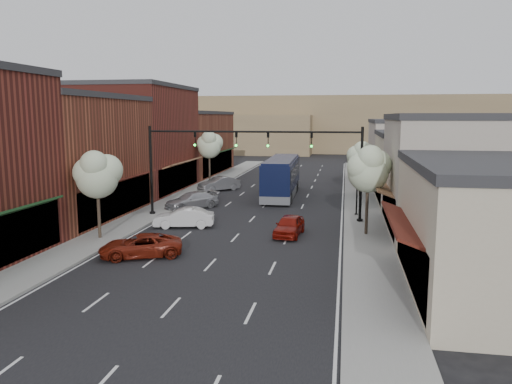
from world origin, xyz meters
The scene contains 28 objects.
ground centered at (0.00, 0.00, 0.00)m, with size 160.00×160.00×0.00m, color black.
sidewalk_left centered at (-8.40, 18.50, 0.07)m, with size 2.80×73.00×0.15m, color gray.
sidewalk_right centered at (8.40, 18.50, 0.07)m, with size 2.80×73.00×0.15m, color gray.
curb_left centered at (-7.00, 18.50, 0.07)m, with size 0.25×73.00×0.17m, color gray.
curb_right centered at (7.00, 18.50, 0.07)m, with size 0.25×73.00×0.17m, color gray.
bldg_left_midnear centered at (-14.23, 6.00, 4.66)m, with size 10.14×14.10×9.40m.
bldg_left_midfar centered at (-14.24, 20.00, 5.40)m, with size 10.14×14.10×10.90m.
bldg_left_far centered at (-14.22, 36.00, 4.16)m, with size 10.14×18.10×8.40m.
bldg_right_near centered at (13.69, -6.00, 2.92)m, with size 9.14×12.10×5.90m.
bldg_right_midnear centered at (13.72, 6.00, 3.91)m, with size 9.14×12.10×7.90m.
bldg_right_midfar centered at (13.70, 18.00, 3.17)m, with size 9.14×12.10×6.40m.
bldg_right_far centered at (13.71, 32.00, 3.66)m, with size 9.14×16.10×7.40m.
hill_far centered at (0.00, 90.00, 6.00)m, with size 120.00×30.00×12.00m, color #7A6647.
hill_near centered at (-25.00, 78.00, 4.00)m, with size 50.00×20.00×8.00m, color #7A6647.
signal_mast_right centered at (5.62, 8.00, 4.62)m, with size 8.22×0.46×7.00m.
signal_mast_left centered at (-5.62, 8.00, 4.62)m, with size 8.22×0.46×7.00m.
tree_right_near centered at (8.35, 3.94, 4.45)m, with size 2.85×2.65×5.95m.
tree_right_far centered at (8.35, 19.94, 3.99)m, with size 2.85×2.65×5.43m.
tree_left_near centered at (-8.25, -0.06, 4.22)m, with size 2.85×2.65×5.69m.
tree_left_far centered at (-8.25, 25.94, 4.60)m, with size 2.85×2.65×6.13m.
lamp_post_near centered at (7.80, 10.50, 3.01)m, with size 0.44×0.44×4.44m.
lamp_post_far centered at (7.80, 28.00, 3.01)m, with size 0.44×0.44×4.44m.
coach_bus centered at (0.80, 19.25, 1.94)m, with size 3.00×12.25×3.72m.
red_hatchback centered at (3.36, 3.22, 0.67)m, with size 1.58×3.94×1.34m, color maroon.
parked_car_a centered at (-4.20, -3.21, 0.63)m, with size 2.09×4.53×1.26m, color maroon.
parked_car_b centered at (-4.20, 4.36, 0.69)m, with size 1.46×4.19×1.38m, color silver.
parked_car_c centered at (-5.86, 11.40, 0.69)m, with size 1.93×4.75×1.38m, color #A7A8AC.
parked_car_e centered at (-6.09, 21.68, 0.74)m, with size 1.56×4.47×1.47m, color gray.
Camera 1 is at (6.84, -28.49, 7.73)m, focal length 35.00 mm.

